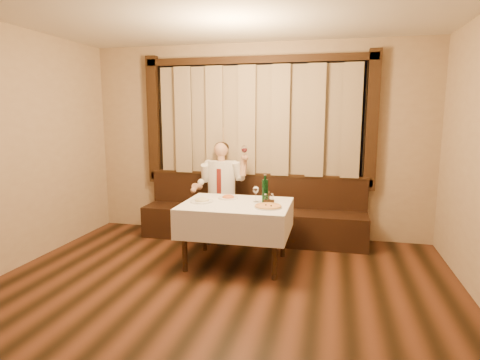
% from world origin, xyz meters
% --- Properties ---
extents(room, '(5.01, 6.01, 2.81)m').
position_xyz_m(room, '(-0.00, 0.97, 1.50)').
color(room, black).
rests_on(room, ground).
extents(banquette, '(3.20, 0.61, 0.94)m').
position_xyz_m(banquette, '(0.00, 2.72, 0.31)').
color(banquette, black).
rests_on(banquette, ground).
extents(dining_table, '(1.27, 0.97, 0.76)m').
position_xyz_m(dining_table, '(0.00, 1.70, 0.65)').
color(dining_table, black).
rests_on(dining_table, ground).
extents(pizza, '(0.32, 0.32, 0.03)m').
position_xyz_m(pizza, '(0.41, 1.56, 0.77)').
color(pizza, white).
rests_on(pizza, dining_table).
extents(pasta_red, '(0.25, 0.25, 0.08)m').
position_xyz_m(pasta_red, '(-0.16, 1.92, 0.79)').
color(pasta_red, white).
rests_on(pasta_red, dining_table).
extents(pasta_cream, '(0.28, 0.28, 0.09)m').
position_xyz_m(pasta_cream, '(-0.41, 1.66, 0.79)').
color(pasta_cream, white).
rests_on(pasta_cream, dining_table).
extents(green_bottle, '(0.07, 0.07, 0.34)m').
position_xyz_m(green_bottle, '(0.33, 1.81, 0.90)').
color(green_bottle, '#0E411B').
rests_on(green_bottle, dining_table).
extents(table_wine_glass, '(0.07, 0.07, 0.20)m').
position_xyz_m(table_wine_glass, '(0.22, 1.80, 0.90)').
color(table_wine_glass, white).
rests_on(table_wine_glass, dining_table).
extents(cruet_caddy, '(0.14, 0.09, 0.14)m').
position_xyz_m(cruet_caddy, '(0.38, 1.78, 0.80)').
color(cruet_caddy, black).
rests_on(cruet_caddy, dining_table).
extents(seated_man, '(0.76, 0.57, 1.40)m').
position_xyz_m(seated_man, '(-0.46, 2.63, 0.82)').
color(seated_man, black).
rests_on(seated_man, ground).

